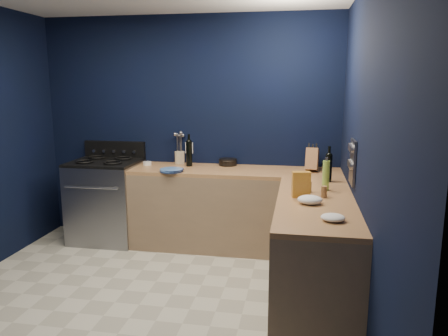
% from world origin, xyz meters
% --- Properties ---
extents(floor, '(3.50, 3.50, 0.02)m').
position_xyz_m(floor, '(0.00, 0.00, -0.01)').
color(floor, '#BAB5A3').
rests_on(floor, ground).
extents(wall_back, '(3.50, 0.02, 2.60)m').
position_xyz_m(wall_back, '(0.00, 1.76, 1.30)').
color(wall_back, black).
rests_on(wall_back, ground).
extents(wall_right, '(0.02, 3.50, 2.60)m').
position_xyz_m(wall_right, '(1.76, 0.00, 1.30)').
color(wall_right, black).
rests_on(wall_right, ground).
extents(cab_back, '(2.30, 0.63, 0.86)m').
position_xyz_m(cab_back, '(0.60, 1.44, 0.43)').
color(cab_back, '#896C50').
rests_on(cab_back, floor).
extents(top_back, '(2.30, 0.63, 0.04)m').
position_xyz_m(top_back, '(0.60, 1.44, 0.88)').
color(top_back, brown).
rests_on(top_back, cab_back).
extents(cab_right, '(0.63, 1.67, 0.86)m').
position_xyz_m(cab_right, '(1.44, 0.29, 0.43)').
color(cab_right, '#896C50').
rests_on(cab_right, floor).
extents(top_right, '(0.63, 1.67, 0.04)m').
position_xyz_m(top_right, '(1.44, 0.29, 0.88)').
color(top_right, brown).
rests_on(top_right, cab_right).
extents(gas_range, '(0.76, 0.66, 0.92)m').
position_xyz_m(gas_range, '(-0.93, 1.42, 0.46)').
color(gas_range, gray).
rests_on(gas_range, floor).
extents(oven_door, '(0.59, 0.02, 0.42)m').
position_xyz_m(oven_door, '(-0.93, 1.10, 0.45)').
color(oven_door, black).
rests_on(oven_door, gas_range).
extents(cooktop, '(0.76, 0.66, 0.03)m').
position_xyz_m(cooktop, '(-0.93, 1.42, 0.94)').
color(cooktop, black).
rests_on(cooktop, gas_range).
extents(backguard, '(0.76, 0.06, 0.20)m').
position_xyz_m(backguard, '(-0.93, 1.72, 1.04)').
color(backguard, black).
rests_on(backguard, gas_range).
extents(spice_panel, '(0.02, 0.28, 0.38)m').
position_xyz_m(spice_panel, '(1.74, 0.55, 1.18)').
color(spice_panel, gray).
rests_on(spice_panel, wall_right).
extents(wall_outlet, '(0.09, 0.02, 0.13)m').
position_xyz_m(wall_outlet, '(0.00, 1.74, 1.08)').
color(wall_outlet, white).
rests_on(wall_outlet, wall_back).
extents(plate_stack, '(0.25, 0.25, 0.03)m').
position_xyz_m(plate_stack, '(-0.06, 1.20, 0.92)').
color(plate_stack, '#365E9C').
rests_on(plate_stack, top_back).
extents(ramekin, '(0.13, 0.13, 0.04)m').
position_xyz_m(ramekin, '(-0.45, 1.52, 0.92)').
color(ramekin, white).
rests_on(ramekin, top_back).
extents(utensil_crock, '(0.12, 0.12, 0.14)m').
position_xyz_m(utensil_crock, '(-0.10, 1.69, 0.97)').
color(utensil_crock, beige).
rests_on(utensil_crock, top_back).
extents(wine_bottle_back, '(0.07, 0.07, 0.29)m').
position_xyz_m(wine_bottle_back, '(0.05, 1.54, 1.04)').
color(wine_bottle_back, black).
rests_on(wine_bottle_back, top_back).
extents(lemon_basket, '(0.25, 0.25, 0.08)m').
position_xyz_m(lemon_basket, '(0.48, 1.66, 0.94)').
color(lemon_basket, black).
rests_on(lemon_basket, top_back).
extents(knife_block, '(0.16, 0.29, 0.29)m').
position_xyz_m(knife_block, '(1.43, 1.53, 1.02)').
color(knife_block, brown).
rests_on(knife_block, top_back).
extents(wine_bottle_right, '(0.07, 0.07, 0.27)m').
position_xyz_m(wine_bottle_right, '(1.57, 1.00, 1.03)').
color(wine_bottle_right, black).
rests_on(wine_bottle_right, top_right).
extents(oil_bottle, '(0.06, 0.06, 0.27)m').
position_xyz_m(oil_bottle, '(1.53, 0.65, 1.03)').
color(oil_bottle, '#84AF40').
rests_on(oil_bottle, top_right).
extents(spice_jar_near, '(0.05, 0.05, 0.10)m').
position_xyz_m(spice_jar_near, '(1.38, 0.56, 0.95)').
color(spice_jar_near, olive).
rests_on(spice_jar_near, top_right).
extents(spice_jar_far, '(0.06, 0.06, 0.10)m').
position_xyz_m(spice_jar_far, '(1.50, 0.41, 0.95)').
color(spice_jar_far, olive).
rests_on(spice_jar_far, top_right).
extents(crouton_bag, '(0.16, 0.09, 0.22)m').
position_xyz_m(crouton_bag, '(1.31, 0.38, 1.01)').
color(crouton_bag, '#A62A1B').
rests_on(crouton_bag, top_right).
extents(towel_front, '(0.20, 0.17, 0.07)m').
position_xyz_m(towel_front, '(1.38, 0.18, 0.93)').
color(towel_front, white).
rests_on(towel_front, top_right).
extents(towel_end, '(0.21, 0.21, 0.05)m').
position_xyz_m(towel_end, '(1.53, -0.23, 0.93)').
color(towel_end, white).
rests_on(towel_end, top_right).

